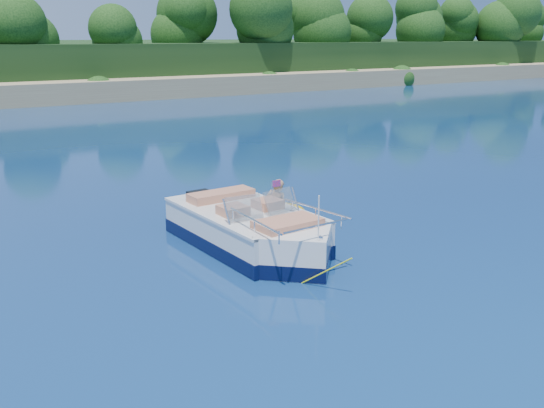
{
  "coord_description": "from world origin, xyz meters",
  "views": [
    {
      "loc": [
        -5.97,
        -8.71,
        4.57
      ],
      "look_at": [
        1.22,
        2.6,
        0.85
      ],
      "focal_mm": 40.0,
      "sensor_mm": 36.0,
      "label": 1
    }
  ],
  "objects": [
    {
      "name": "ground",
      "position": [
        0.0,
        0.0,
        0.0
      ],
      "size": [
        160.0,
        160.0,
        0.0
      ],
      "primitive_type": "plane",
      "color": "#0A1946",
      "rests_on": "ground"
    },
    {
      "name": "motorboat",
      "position": [
        0.52,
        2.23,
        0.37
      ],
      "size": [
        2.26,
        5.81,
        1.93
      ],
      "rotation": [
        0.0,
        0.0,
        0.05
      ],
      "color": "white",
      "rests_on": "ground"
    },
    {
      "name": "tow_tube",
      "position": [
        2.27,
        3.92,
        0.1
      ],
      "size": [
        1.88,
        1.88,
        0.38
      ],
      "rotation": [
        0.0,
        0.0,
        0.39
      ],
      "color": "#E8B002",
      "rests_on": "ground"
    },
    {
      "name": "boy",
      "position": [
        2.18,
        4.0,
        0.0
      ],
      "size": [
        0.8,
        0.93,
        1.7
      ],
      "primitive_type": "imported",
      "rotation": [
        0.0,
        -0.17,
        2.16
      ],
      "color": "tan",
      "rests_on": "ground"
    }
  ]
}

